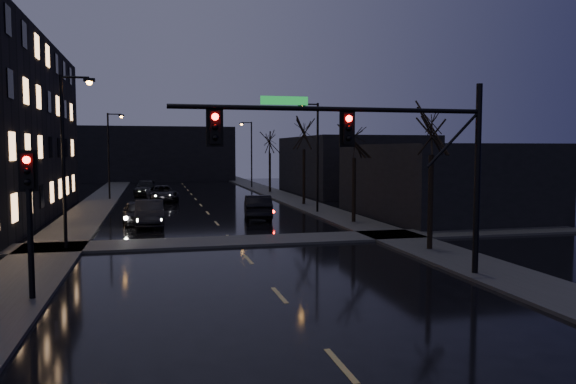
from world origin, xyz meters
TOP-DOWN VIEW (x-y plane):
  - sidewalk_left at (-8.50, 35.00)m, footprint 3.00×140.00m
  - sidewalk_right at (8.50, 35.00)m, footprint 3.00×140.00m
  - sidewalk_cross at (0.00, 18.50)m, footprint 40.00×3.00m
  - commercial_right_near at (15.50, 26.00)m, footprint 10.00×14.00m
  - commercial_right_far at (17.00, 48.00)m, footprint 12.00×18.00m
  - far_block at (-3.00, 78.00)m, footprint 22.00×10.00m
  - signal_mast at (3.85, 9.00)m, footprint 11.11×0.41m
  - signal_pole_left at (-7.50, 8.99)m, footprint 0.35×0.41m
  - tree_near at (8.40, 14.00)m, footprint 3.52×3.52m
  - tree_mid_a at (8.40, 24.00)m, footprint 3.30×3.30m
  - tree_mid_b at (8.40, 36.00)m, footprint 3.74×3.74m
  - tree_far at (8.40, 50.00)m, footprint 3.43×3.43m
  - streetlight_l_near at (-7.58, 18.00)m, footprint 1.53×0.28m
  - streetlight_l_far at (-7.58, 45.00)m, footprint 1.53×0.28m
  - streetlight_r_mid at (7.58, 30.00)m, footprint 1.53×0.28m
  - streetlight_r_far at (7.58, 58.00)m, footprint 1.53×0.28m
  - oncoming_car_a at (-4.85, 26.85)m, footprint 2.14×4.47m
  - oncoming_car_b at (-4.11, 25.69)m, footprint 1.70×4.77m
  - oncoming_car_c at (-3.10, 42.06)m, footprint 3.03×5.49m
  - oncoming_car_d at (-4.59, 49.30)m, footprint 2.50×5.36m
  - lead_car at (2.95, 27.74)m, footprint 2.30×5.05m

SIDE VIEW (x-z plane):
  - sidewalk_left at x=-8.50m, z-range 0.00..0.12m
  - sidewalk_right at x=8.50m, z-range 0.00..0.12m
  - sidewalk_cross at x=0.00m, z-range 0.00..0.12m
  - oncoming_car_c at x=-3.10m, z-range 0.00..1.45m
  - oncoming_car_a at x=-4.85m, z-range 0.00..1.47m
  - oncoming_car_d at x=-4.59m, z-range 0.00..1.52m
  - oncoming_car_b at x=-4.11m, z-range 0.00..1.57m
  - lead_car at x=2.95m, z-range 0.00..1.61m
  - commercial_right_near at x=15.50m, z-range 0.00..5.00m
  - commercial_right_far at x=17.00m, z-range 0.00..6.00m
  - signal_pole_left at x=-7.50m, z-range 0.75..5.27m
  - far_block at x=-3.00m, z-range 0.00..8.00m
  - streetlight_l_near at x=-7.58m, z-range 0.77..8.77m
  - streetlight_l_far at x=-7.58m, z-range 0.77..8.77m
  - streetlight_r_mid at x=7.58m, z-range 0.77..8.77m
  - streetlight_r_far at x=7.58m, z-range 0.77..8.77m
  - signal_mast at x=3.85m, z-range 1.37..8.37m
  - tree_mid_a at x=8.40m, z-range 2.04..9.61m
  - tree_far at x=8.40m, z-range 2.12..10.00m
  - tree_near at x=8.40m, z-range 2.18..10.26m
  - tree_mid_b at x=8.40m, z-range 2.32..10.90m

